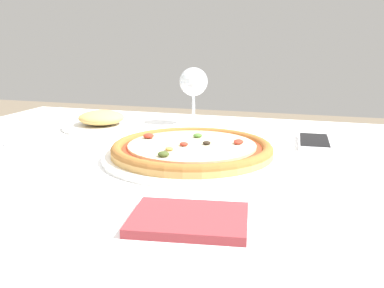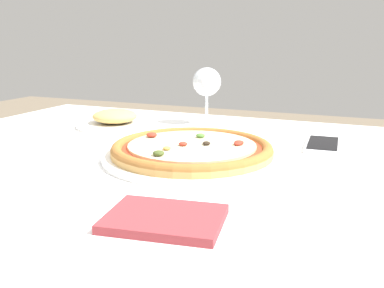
% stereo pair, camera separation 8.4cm
% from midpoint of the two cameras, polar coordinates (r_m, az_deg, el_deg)
% --- Properties ---
extents(dining_table, '(1.14, 1.00, 0.75)m').
position_cam_midpoint_polar(dining_table, '(0.91, -10.44, -7.51)').
color(dining_table, '#997047').
rests_on(dining_table, ground_plane).
extents(pizza_plate, '(0.35, 0.35, 0.04)m').
position_cam_midpoint_polar(pizza_plate, '(0.84, -2.85, -0.89)').
color(pizza_plate, white).
rests_on(pizza_plate, dining_table).
extents(wine_glass_far_left, '(0.08, 0.08, 0.16)m').
position_cam_midpoint_polar(wine_glass_far_left, '(1.17, -1.87, 8.07)').
color(wine_glass_far_left, silver).
rests_on(wine_glass_far_left, dining_table).
extents(cell_phone, '(0.08, 0.15, 0.01)m').
position_cam_midpoint_polar(cell_phone, '(0.99, 13.68, 0.26)').
color(cell_phone, white).
rests_on(cell_phone, dining_table).
extents(side_plate, '(0.21, 0.21, 0.05)m').
position_cam_midpoint_polar(side_plate, '(1.16, -14.01, 2.91)').
color(side_plate, white).
rests_on(side_plate, dining_table).
extents(napkin_folded, '(0.16, 0.13, 0.01)m').
position_cam_midpoint_polar(napkin_folded, '(0.56, -4.79, -10.07)').
color(napkin_folded, '#933338').
rests_on(napkin_folded, dining_table).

